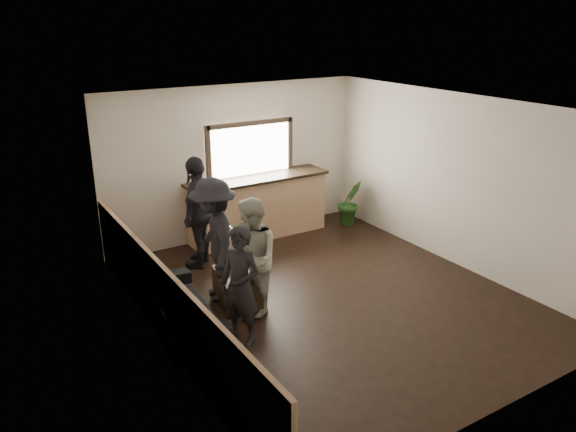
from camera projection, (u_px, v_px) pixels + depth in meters
ground at (329, 297)px, 8.30m from camera, size 5.00×6.00×0.01m
room_shell at (286, 212)px, 7.43m from camera, size 5.01×6.01×2.80m
bar_counter at (258, 203)px, 10.39m from camera, size 2.70×0.68×2.13m
sofa at (181, 307)px, 7.43m from camera, size 0.94×2.00×0.57m
coffee_table at (237, 288)px, 8.09m from camera, size 0.71×1.03×0.42m
cup_a at (228, 268)px, 8.13m from camera, size 0.13×0.13×0.10m
cup_b at (247, 276)px, 7.88m from camera, size 0.13×0.13×0.09m
potted_plant at (350, 202)px, 11.05m from camera, size 0.53×0.44×0.90m
person_a at (241, 286)px, 6.92m from camera, size 0.58×0.67×1.55m
person_b at (252, 258)px, 7.60m from camera, size 0.70×0.86×1.65m
person_c at (214, 240)px, 7.99m from camera, size 0.96×1.31×1.81m
person_d at (198, 212)px, 9.07m from camera, size 1.06×1.11×1.85m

